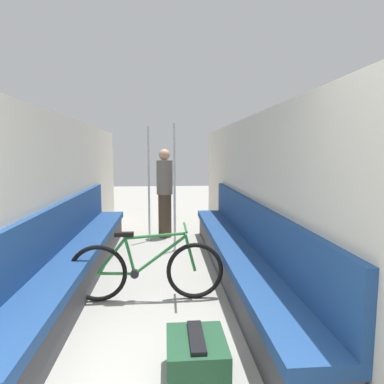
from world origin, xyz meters
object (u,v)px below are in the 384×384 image
object	(u,v)px
bicycle	(147,270)
grab_pole_far	(149,186)
bench_seat_row_left	(76,259)
luggage_bag	(196,359)
bench_seat_row_right	(238,255)
passenger_standing	(165,192)
grab_pole_near	(175,190)

from	to	relation	value
bicycle	grab_pole_far	size ratio (longest dim) A/B	0.81
bench_seat_row_left	luggage_bag	size ratio (longest dim) A/B	10.04
grab_pole_far	luggage_bag	bearing A→B (deg)	-82.63
bicycle	grab_pole_far	distance (m)	2.59
bench_seat_row_right	passenger_standing	distance (m)	2.49
grab_pole_far	passenger_standing	distance (m)	0.42
bench_seat_row_left	bench_seat_row_right	world-z (taller)	same
bench_seat_row_right	passenger_standing	bearing A→B (deg)	112.18
passenger_standing	luggage_bag	xyz separation A→B (m)	(0.22, -4.13, -0.70)
bench_seat_row_left	grab_pole_near	world-z (taller)	grab_pole_near
bench_seat_row_right	luggage_bag	bearing A→B (deg)	-110.46
grab_pole_far	grab_pole_near	bearing A→B (deg)	-56.69
passenger_standing	luggage_bag	bearing A→B (deg)	-133.30
grab_pole_far	bicycle	bearing A→B (deg)	-88.13
bicycle	passenger_standing	world-z (taller)	passenger_standing
bench_seat_row_right	grab_pole_far	xyz separation A→B (m)	(-1.20, 1.97, 0.68)
bicycle	bench_seat_row_left	bearing A→B (deg)	145.07
grab_pole_far	bench_seat_row_left	bearing A→B (deg)	-112.00
bench_seat_row_left	luggage_bag	bearing A→B (deg)	-55.40
passenger_standing	luggage_bag	size ratio (longest dim) A/B	3.36
bench_seat_row_left	grab_pole_far	xyz separation A→B (m)	(0.80, 1.97, 0.68)
passenger_standing	grab_pole_far	bearing A→B (deg)	178.68
bicycle	grab_pole_near	distance (m)	1.98
bench_seat_row_left	luggage_bag	xyz separation A→B (m)	(1.29, -1.88, -0.16)
bicycle	passenger_standing	size ratio (longest dim) A/B	1.00
grab_pole_near	grab_pole_far	distance (m)	0.80
grab_pole_far	passenger_standing	bearing A→B (deg)	45.01
bench_seat_row_right	bicycle	size ratio (longest dim) A/B	2.97
bench_seat_row_left	grab_pole_near	bearing A→B (deg)	46.61
grab_pole_far	passenger_standing	xyz separation A→B (m)	(0.28, 0.28, -0.14)
bicycle	grab_pole_near	xyz separation A→B (m)	(0.36, 1.84, 0.66)
bench_seat_row_left	luggage_bag	distance (m)	2.29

